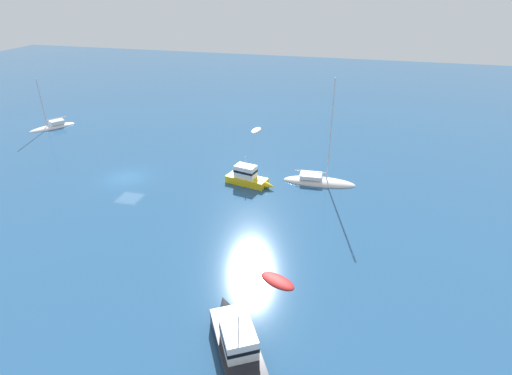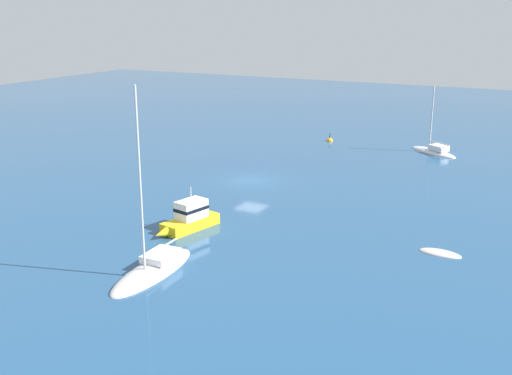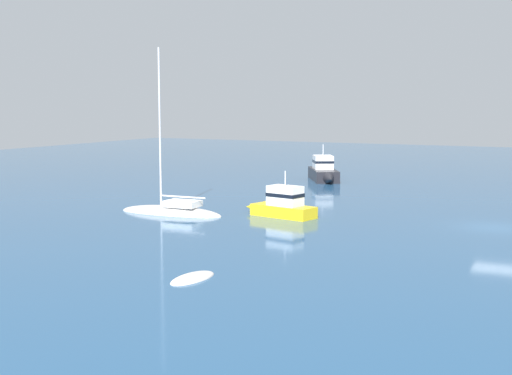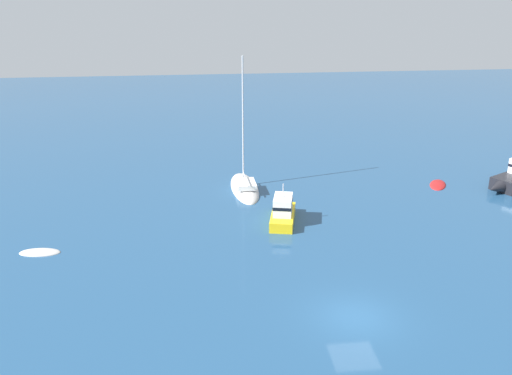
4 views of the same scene
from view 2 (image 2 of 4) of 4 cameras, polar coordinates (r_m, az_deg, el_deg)
name	(u,v)px [view 2 (image 2 of 4)]	position (r m, az deg, el deg)	size (l,w,h in m)	color
ground_plane	(251,181)	(55.07, -0.43, 0.61)	(160.00, 160.00, 0.00)	navy
yacht	(153,270)	(36.75, -9.53, -7.59)	(2.53, 7.65, 11.55)	silver
tender_1	(440,254)	(40.58, 16.75, -5.91)	(2.78, 1.41, 0.43)	silver
cabin_cruiser	(189,218)	(43.11, -6.25, -2.83)	(2.54, 5.48, 3.03)	yellow
ketch	(434,152)	(68.65, 16.21, 3.23)	(6.18, 4.95, 7.48)	white
channel_buoy	(330,141)	(72.54, 6.87, 4.32)	(0.75, 0.75, 1.32)	orange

